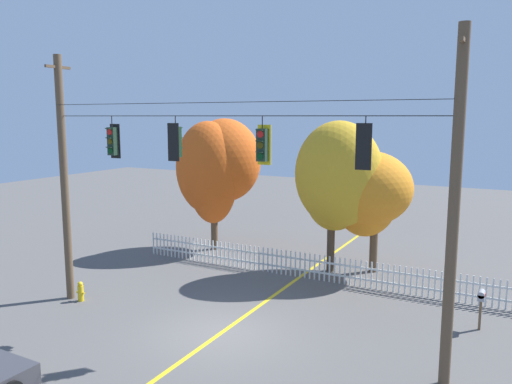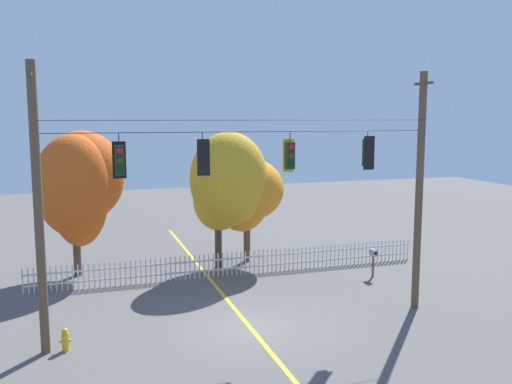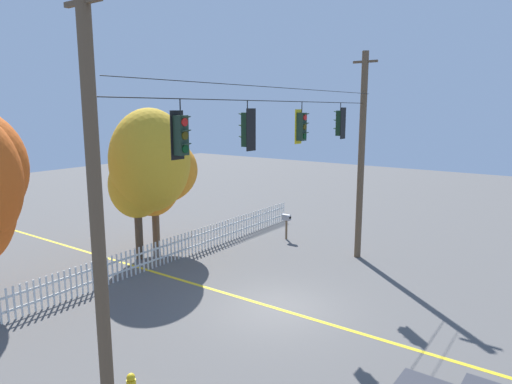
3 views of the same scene
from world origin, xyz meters
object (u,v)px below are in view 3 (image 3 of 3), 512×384
Objects in this scene: traffic_signal_westbound_side at (181,135)px; traffic_signal_eastbound_side at (301,127)px; traffic_signal_southbound_primary at (340,123)px; roadside_mailbox at (287,219)px; autumn_maple_mid at (147,167)px; autumn_oak_far_east at (156,173)px; traffic_signal_northbound_secondary at (248,130)px.

traffic_signal_eastbound_side is at bearing -0.00° from traffic_signal_westbound_side.
traffic_signal_westbound_side and traffic_signal_southbound_primary have the same top height.
roadside_mailbox is at bearing 55.93° from traffic_signal_southbound_primary.
traffic_signal_eastbound_side is 1.01× the size of traffic_signal_southbound_primary.
autumn_oak_far_east is (1.13, 0.72, -0.45)m from autumn_maple_mid.
traffic_signal_southbound_primary is at bearing -124.07° from roadside_mailbox.
traffic_signal_northbound_secondary is at bearing -0.41° from traffic_signal_westbound_side.
traffic_signal_eastbound_side and traffic_signal_southbound_primary have the same top height.
traffic_signal_westbound_side and traffic_signal_northbound_secondary have the same top height.
autumn_maple_mid reaches higher than roadside_mailbox.
traffic_signal_northbound_secondary is at bearing -155.07° from roadside_mailbox.
autumn_maple_mid is at bearing 113.43° from traffic_signal_southbound_primary.
traffic_signal_westbound_side is at bearing 179.87° from traffic_signal_southbound_primary.
autumn_oak_far_east is 7.10m from roadside_mailbox.
autumn_oak_far_east is (0.87, 8.40, -2.38)m from traffic_signal_eastbound_side.
traffic_signal_westbound_side is 9.69m from autumn_maple_mid.
autumn_oak_far_east is at bearing 140.18° from roadside_mailbox.
traffic_signal_southbound_primary is 9.04m from autumn_oak_far_east.
traffic_signal_westbound_side reaches higher than roadside_mailbox.
traffic_signal_eastbound_side reaches higher than autumn_maple_mid.
traffic_signal_westbound_side is 13.47m from roadside_mailbox.
traffic_signal_southbound_primary is at bearing -0.00° from traffic_signal_northbound_secondary.
traffic_signal_southbound_primary is at bearing -66.57° from autumn_maple_mid.
autumn_maple_mid is (2.87, 7.70, -1.95)m from traffic_signal_northbound_secondary.
traffic_signal_northbound_secondary reaches higher than roadside_mailbox.
traffic_signal_westbound_side and traffic_signal_eastbound_side have the same top height.
traffic_signal_westbound_side is at bearing 180.00° from traffic_signal_eastbound_side.
traffic_signal_northbound_secondary reaches higher than autumn_oak_far_east.
autumn_oak_far_east is (6.72, 8.40, -2.36)m from traffic_signal_westbound_side.
traffic_signal_northbound_secondary is 11.20m from roadside_mailbox.
traffic_signal_northbound_secondary is 9.63m from autumn_oak_far_east.
autumn_oak_far_east is at bearing 51.36° from traffic_signal_westbound_side.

